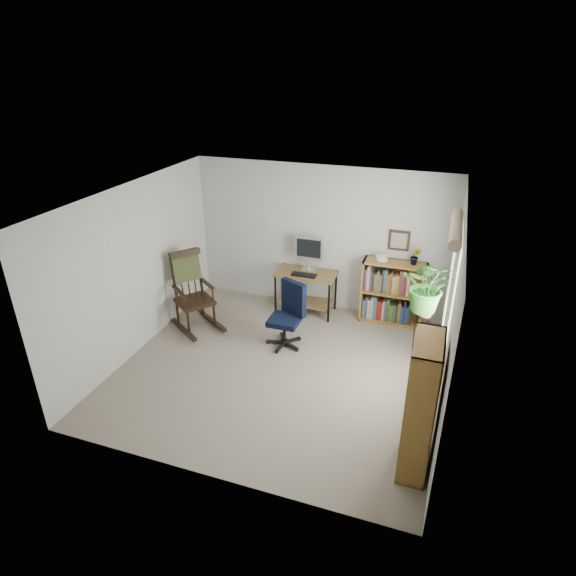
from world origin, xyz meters
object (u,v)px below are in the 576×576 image
at_px(office_chair, 284,316).
at_px(desk, 306,292).
at_px(low_bookshelf, 392,293).
at_px(rocking_chair, 194,291).
at_px(tall_bookshelf, 420,407).

bearing_deg(office_chair, desk, 115.25).
bearing_deg(office_chair, low_bookshelf, 66.31).
height_order(desk, office_chair, office_chair).
height_order(rocking_chair, low_bookshelf, rocking_chair).
bearing_deg(desk, low_bookshelf, 4.93).
relative_size(desk, low_bookshelf, 0.95).
distance_m(desk, rocking_chair, 1.84).
bearing_deg(office_chair, rocking_chair, -157.48).
distance_m(rocking_chair, tall_bookshelf, 3.97).
bearing_deg(desk, tall_bookshelf, -54.21).
height_order(low_bookshelf, tall_bookshelf, tall_bookshelf).
bearing_deg(office_chair, tall_bookshelf, -15.78).
distance_m(office_chair, low_bookshelf, 1.85).
bearing_deg(rocking_chair, desk, -16.67).
bearing_deg(low_bookshelf, office_chair, -138.35).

